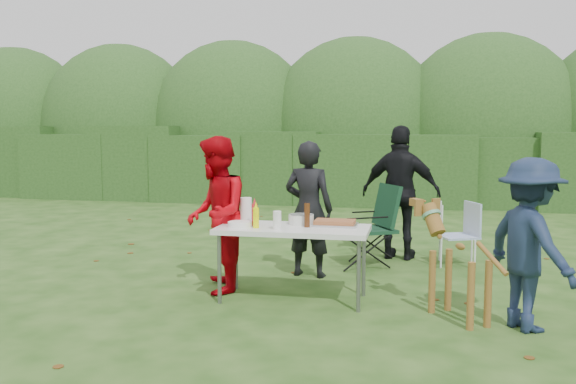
% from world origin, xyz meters
% --- Properties ---
extents(ground, '(80.00, 80.00, 0.00)m').
position_xyz_m(ground, '(0.00, 0.00, 0.00)').
color(ground, '#1E4211').
extents(hedge_row, '(22.00, 1.40, 1.70)m').
position_xyz_m(hedge_row, '(0.00, 8.00, 0.85)').
color(hedge_row, '#23471C').
rests_on(hedge_row, ground).
extents(shrub_backdrop, '(20.00, 2.60, 3.20)m').
position_xyz_m(shrub_backdrop, '(0.00, 9.60, 1.60)').
color(shrub_backdrop, '#3D6628').
rests_on(shrub_backdrop, ground).
extents(folding_table, '(1.50, 0.70, 0.74)m').
position_xyz_m(folding_table, '(0.37, 0.05, 0.69)').
color(folding_table, silver).
rests_on(folding_table, ground).
extents(person_cook, '(0.63, 0.46, 1.57)m').
position_xyz_m(person_cook, '(0.35, 1.06, 0.79)').
color(person_cook, black).
rests_on(person_cook, ground).
extents(person_red_jacket, '(0.82, 0.94, 1.64)m').
position_xyz_m(person_red_jacket, '(-0.48, 0.20, 0.82)').
color(person_red_jacket, '#B6020B').
rests_on(person_red_jacket, ground).
extents(person_black_puffy, '(1.09, 0.62, 1.76)m').
position_xyz_m(person_black_puffy, '(1.36, 2.24, 0.88)').
color(person_black_puffy, black).
rests_on(person_black_puffy, ground).
extents(child, '(0.96, 1.10, 1.47)m').
position_xyz_m(child, '(2.51, -0.41, 0.74)').
color(child, '#172540').
rests_on(child, ground).
extents(dog, '(0.97, 1.12, 1.02)m').
position_xyz_m(dog, '(1.95, -0.27, 0.51)').
color(dog, brown).
rests_on(dog, ground).
extents(camping_chair, '(0.88, 0.88, 1.03)m').
position_xyz_m(camping_chair, '(0.99, 1.76, 0.51)').
color(camping_chair, '#123621').
rests_on(camping_chair, ground).
extents(lawn_chair, '(0.62, 0.62, 0.80)m').
position_xyz_m(lawn_chair, '(2.07, 2.01, 0.40)').
color(lawn_chair, '#496FBE').
rests_on(lawn_chair, ground).
extents(food_tray, '(0.45, 0.30, 0.02)m').
position_xyz_m(food_tray, '(0.76, 0.22, 0.75)').
color(food_tray, '#B7B7BA').
rests_on(food_tray, folding_table).
extents(focaccia_bread, '(0.40, 0.26, 0.04)m').
position_xyz_m(focaccia_bread, '(0.76, 0.22, 0.78)').
color(focaccia_bread, '#9A5730').
rests_on(focaccia_bread, food_tray).
extents(mustard_bottle, '(0.06, 0.06, 0.20)m').
position_xyz_m(mustard_bottle, '(0.02, -0.09, 0.84)').
color(mustard_bottle, '#F4FF03').
rests_on(mustard_bottle, folding_table).
extents(ketchup_bottle, '(0.06, 0.06, 0.22)m').
position_xyz_m(ketchup_bottle, '(-0.03, 0.05, 0.85)').
color(ketchup_bottle, red).
rests_on(ketchup_bottle, folding_table).
extents(beer_bottle, '(0.06, 0.06, 0.24)m').
position_xyz_m(beer_bottle, '(0.51, 0.06, 0.86)').
color(beer_bottle, '#47230F').
rests_on(beer_bottle, folding_table).
extents(paper_towel_roll, '(0.12, 0.12, 0.26)m').
position_xyz_m(paper_towel_roll, '(-0.17, 0.23, 0.87)').
color(paper_towel_roll, white).
rests_on(paper_towel_roll, folding_table).
extents(cup_stack, '(0.08, 0.08, 0.18)m').
position_xyz_m(cup_stack, '(0.25, -0.13, 0.83)').
color(cup_stack, white).
rests_on(cup_stack, folding_table).
extents(pasta_bowl, '(0.26, 0.26, 0.10)m').
position_xyz_m(pasta_bowl, '(0.41, 0.24, 0.79)').
color(pasta_bowl, silver).
rests_on(pasta_bowl, folding_table).
extents(plate_stack, '(0.24, 0.24, 0.05)m').
position_xyz_m(plate_stack, '(-0.15, -0.05, 0.77)').
color(plate_stack, white).
rests_on(plate_stack, folding_table).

